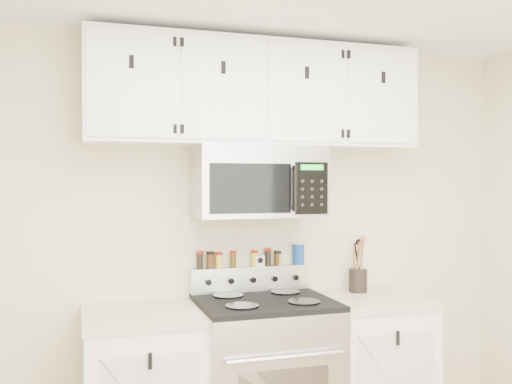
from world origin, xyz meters
TOP-DOWN VIEW (x-y plane):
  - back_wall at (0.00, 1.75)m, footprint 3.50×0.01m
  - range at (0.00, 1.43)m, footprint 0.76×0.65m
  - base_cabinet_right at (0.69, 1.45)m, footprint 0.64×0.62m
  - microwave at (0.00, 1.55)m, footprint 0.76×0.44m
  - upper_cabinets at (-0.00, 1.58)m, footprint 2.00×0.35m
  - utensil_crock at (0.69, 1.61)m, footprint 0.12×0.12m
  - kitchen_timer at (0.05, 1.71)m, footprint 0.06×0.05m
  - salt_canister at (0.32, 1.71)m, footprint 0.08×0.08m
  - spice_jar_0 at (-0.32, 1.71)m, footprint 0.04×0.04m
  - spice_jar_1 at (-0.26, 1.71)m, footprint 0.05×0.05m
  - spice_jar_2 at (-0.20, 1.71)m, footprint 0.04×0.04m
  - spice_jar_3 at (-0.11, 1.71)m, footprint 0.04×0.04m
  - spice_jar_4 at (0.02, 1.71)m, footprint 0.04×0.04m
  - spice_jar_5 at (0.11, 1.71)m, footprint 0.04×0.04m
  - spice_jar_6 at (0.18, 1.71)m, footprint 0.04×0.04m
  - spice_jar_7 at (0.18, 1.71)m, footprint 0.04×0.04m

SIDE VIEW (x-z plane):
  - base_cabinet_right at x=0.69m, z-range 0.00..0.92m
  - range at x=0.00m, z-range -0.06..1.04m
  - utensil_crock at x=0.69m, z-range 0.83..1.18m
  - kitchen_timer at x=0.05m, z-range 1.10..1.17m
  - spice_jar_7 at x=0.18m, z-range 1.10..1.19m
  - spice_jar_6 at x=0.18m, z-range 1.10..1.19m
  - spice_jar_2 at x=-0.20m, z-range 1.10..1.20m
  - spice_jar_4 at x=0.02m, z-range 1.10..1.20m
  - spice_jar_3 at x=-0.11m, z-range 1.10..1.20m
  - spice_jar_1 at x=-0.26m, z-range 1.10..1.20m
  - spice_jar_0 at x=-0.32m, z-range 1.10..1.21m
  - spice_jar_5 at x=0.11m, z-range 1.10..1.21m
  - salt_canister at x=0.32m, z-range 1.10..1.24m
  - back_wall at x=0.00m, z-range 0.00..2.50m
  - microwave at x=0.00m, z-range 1.42..1.84m
  - upper_cabinets at x=0.00m, z-range 1.84..2.46m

